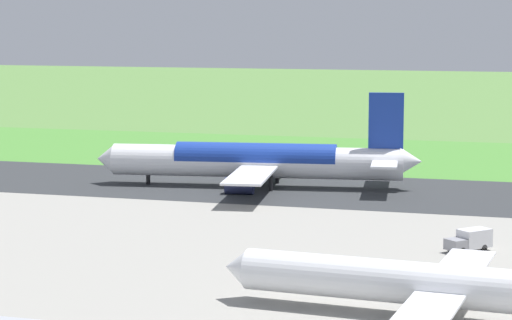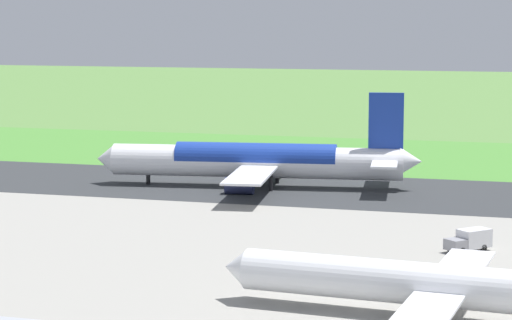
{
  "view_description": "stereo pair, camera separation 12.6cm",
  "coord_description": "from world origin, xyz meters",
  "px_view_note": "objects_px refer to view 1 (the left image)",
  "views": [
    {
      "loc": [
        -42.22,
        164.78,
        27.53
      ],
      "look_at": [
        5.37,
        0.0,
        4.5
      ],
      "focal_mm": 74.03,
      "sensor_mm": 36.0,
      "label": 1
    },
    {
      "loc": [
        -42.34,
        164.75,
        27.53
      ],
      "look_at": [
        5.37,
        0.0,
        4.5
      ],
      "focal_mm": 74.03,
      "sensor_mm": 36.0,
      "label": 2
    }
  ],
  "objects_px": {
    "airliner_main": "(258,161)",
    "traffic_cone_orange": "(266,155)",
    "airliner_parked_mid": "(439,284)",
    "no_stopping_sign": "(286,151)",
    "service_truck_fuel": "(470,240)"
  },
  "relations": [
    {
      "from": "airliner_main",
      "to": "traffic_cone_orange",
      "type": "bearing_deg",
      "value": -76.18
    },
    {
      "from": "no_stopping_sign",
      "to": "airliner_main",
      "type": "bearing_deg",
      "value": 97.0
    },
    {
      "from": "airliner_main",
      "to": "service_truck_fuel",
      "type": "distance_m",
      "value": 54.62
    },
    {
      "from": "service_truck_fuel",
      "to": "airliner_main",
      "type": "bearing_deg",
      "value": -46.48
    },
    {
      "from": "no_stopping_sign",
      "to": "airliner_parked_mid",
      "type": "bearing_deg",
      "value": 111.64
    },
    {
      "from": "no_stopping_sign",
      "to": "traffic_cone_orange",
      "type": "height_order",
      "value": "no_stopping_sign"
    },
    {
      "from": "airliner_main",
      "to": "traffic_cone_orange",
      "type": "height_order",
      "value": "airliner_main"
    },
    {
      "from": "airliner_parked_mid",
      "to": "no_stopping_sign",
      "type": "height_order",
      "value": "airliner_parked_mid"
    },
    {
      "from": "airliner_main",
      "to": "traffic_cone_orange",
      "type": "distance_m",
      "value": 39.21
    },
    {
      "from": "airliner_parked_mid",
      "to": "no_stopping_sign",
      "type": "distance_m",
      "value": 112.48
    },
    {
      "from": "airliner_parked_mid",
      "to": "no_stopping_sign",
      "type": "relative_size",
      "value": 15.59
    },
    {
      "from": "airliner_main",
      "to": "airliner_parked_mid",
      "type": "bearing_deg",
      "value": 118.12
    },
    {
      "from": "traffic_cone_orange",
      "to": "airliner_main",
      "type": "bearing_deg",
      "value": 103.82
    },
    {
      "from": "service_truck_fuel",
      "to": "traffic_cone_orange",
      "type": "distance_m",
      "value": 90.51
    },
    {
      "from": "airliner_parked_mid",
      "to": "traffic_cone_orange",
      "type": "bearing_deg",
      "value": -66.6
    }
  ]
}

